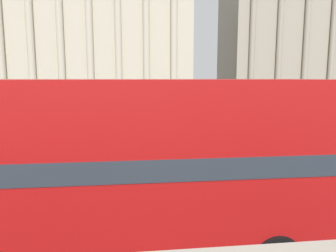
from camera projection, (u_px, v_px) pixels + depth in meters
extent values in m
cylinder|color=black|center=(238.00, 212.00, 9.23)|extent=(1.06, 0.22, 1.06)
cube|color=#B71414|center=(82.00, 206.00, 7.40)|extent=(11.02, 2.47, 1.76)
cube|color=#2D3842|center=(80.00, 158.00, 7.24)|extent=(10.80, 2.50, 0.45)
cube|color=#B71414|center=(78.00, 114.00, 7.09)|extent=(11.02, 2.47, 1.50)
cube|color=beige|center=(95.00, 44.00, 48.36)|extent=(27.30, 12.41, 18.28)
cylinder|color=beige|center=(0.00, 49.00, 40.73)|extent=(0.90, 0.90, 15.54)
cylinder|color=beige|center=(31.00, 49.00, 41.17)|extent=(0.90, 0.90, 15.54)
cylinder|color=beige|center=(61.00, 50.00, 41.60)|extent=(0.90, 0.90, 15.54)
cylinder|color=beige|center=(90.00, 50.00, 42.03)|extent=(0.90, 0.90, 15.54)
cylinder|color=beige|center=(118.00, 50.00, 42.46)|extent=(0.90, 0.90, 15.54)
cylinder|color=beige|center=(146.00, 50.00, 42.89)|extent=(0.90, 0.90, 15.54)
cylinder|color=beige|center=(174.00, 51.00, 43.32)|extent=(0.90, 0.90, 15.54)
cube|color=#A39984|center=(287.00, 45.00, 60.82)|extent=(23.37, 12.26, 20.33)
cylinder|color=#A39984|center=(252.00, 50.00, 53.48)|extent=(0.90, 0.90, 17.28)
cylinder|color=#A39984|center=(279.00, 51.00, 54.04)|extent=(0.90, 0.90, 17.28)
cylinder|color=#A39984|center=(306.00, 51.00, 54.59)|extent=(0.90, 0.90, 17.28)
cylinder|color=#A39984|center=(332.00, 51.00, 55.14)|extent=(0.90, 0.90, 17.28)
cylinder|color=black|center=(316.00, 129.00, 14.63)|extent=(0.12, 0.12, 3.96)
cube|color=black|center=(322.00, 95.00, 14.43)|extent=(0.20, 0.24, 0.70)
sphere|color=green|center=(324.00, 91.00, 14.42)|extent=(0.14, 0.14, 0.14)
cylinder|color=black|center=(245.00, 114.00, 22.49)|extent=(0.12, 0.12, 3.50)
cube|color=black|center=(248.00, 96.00, 22.32)|extent=(0.20, 0.24, 0.70)
sphere|color=gold|center=(250.00, 93.00, 22.31)|extent=(0.14, 0.14, 0.14)
cylinder|color=black|center=(78.00, 124.00, 27.91)|extent=(0.60, 0.18, 0.60)
cylinder|color=black|center=(75.00, 127.00, 26.20)|extent=(0.60, 0.18, 0.60)
cylinder|color=black|center=(44.00, 125.00, 27.58)|extent=(0.60, 0.18, 0.60)
cylinder|color=black|center=(39.00, 128.00, 25.86)|extent=(0.60, 0.18, 0.60)
cube|color=#B2B5BA|center=(59.00, 123.00, 26.85)|extent=(4.20, 1.75, 0.55)
cube|color=#2D3842|center=(56.00, 117.00, 26.75)|extent=(1.89, 1.61, 0.50)
cylinder|color=#282B33|center=(141.00, 125.00, 26.56)|extent=(0.14, 0.14, 0.81)
cylinder|color=#282B33|center=(144.00, 125.00, 26.59)|extent=(0.14, 0.14, 0.81)
cylinder|color=#B22323|center=(142.00, 117.00, 26.47)|extent=(0.32, 0.32, 0.64)
sphere|color=tan|center=(142.00, 111.00, 26.40)|extent=(0.22, 0.22, 0.22)
cylinder|color=#282B33|center=(220.00, 118.00, 31.75)|extent=(0.14, 0.14, 0.78)
cylinder|color=#282B33|center=(222.00, 118.00, 31.77)|extent=(0.14, 0.14, 0.78)
cylinder|color=black|center=(221.00, 110.00, 31.66)|extent=(0.32, 0.32, 0.62)
sphere|color=tan|center=(221.00, 106.00, 31.60)|extent=(0.21, 0.21, 0.21)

